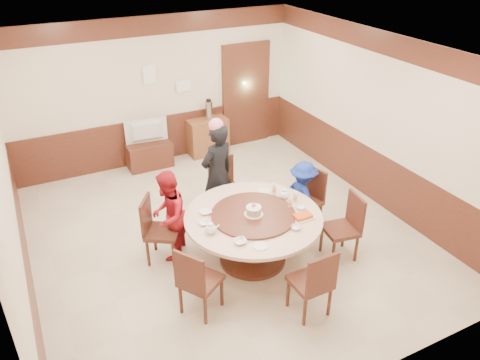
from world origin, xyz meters
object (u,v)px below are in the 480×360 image
birthday_cake (254,211)px  tv_stand (149,155)px  banquet_table (253,229)px  person_standing (217,174)px  person_red (168,216)px  television (147,132)px  person_blue (302,196)px  shrimp_platter (303,217)px  thermos (209,110)px  side_cabinet (208,137)px

birthday_cake → tv_stand: birthday_cake is taller
banquet_table → person_standing: 1.20m
person_red → television: 2.89m
person_blue → shrimp_platter: person_blue is taller
thermos → banquet_table: bearing=-103.9°
person_blue → side_cabinet: size_ratio=1.43×
thermos → birthday_cake: bearing=-104.0°
banquet_table → television: (-0.43, 3.48, 0.20)m
shrimp_platter → person_standing: bearing=110.0°
television → birthday_cake: bearing=101.9°
person_standing → shrimp_platter: person_standing is taller
person_standing → birthday_cake: person_standing is taller
birthday_cake → side_cabinet: size_ratio=0.32×
tv_stand → person_standing: bearing=-79.6°
shrimp_platter → thermos: bearing=85.3°
side_cabinet → thermos: 0.57m
person_red → television: size_ratio=1.64×
birthday_cake → television: (-0.42, 3.50, -0.11)m
person_standing → birthday_cake: 1.18m
person_blue → person_red: bearing=76.4°
side_cabinet → thermos: thermos is taller
person_standing → shrimp_platter: size_ratio=5.51×
person_red → person_standing: bearing=149.6°
person_standing → person_blue: person_standing is taller
side_cabinet → thermos: size_ratio=2.11×
person_blue → person_standing: bearing=46.9°
shrimp_platter → tv_stand: (-0.98, 3.84, -0.53)m
banquet_table → birthday_cake: (-0.01, -0.02, 0.31)m
person_standing → person_red: person_standing is taller
television → side_cabinet: television is taller
person_red → tv_stand: 2.92m
person_blue → shrimp_platter: (-0.49, -0.73, 0.21)m
person_red → person_blue: (2.04, -0.28, -0.09)m
person_blue → side_cabinet: bearing=-1.9°
person_standing → person_blue: 1.34m
tv_stand → side_cabinet: side_cabinet is taller
person_red → thermos: size_ratio=3.49×
shrimp_platter → television: (-0.98, 3.84, -0.05)m
person_blue → thermos: (-0.18, 3.14, 0.37)m
banquet_table → tv_stand: size_ratio=2.21×
person_blue → tv_stand: 3.46m
person_red → shrimp_platter: size_ratio=4.42×
person_blue → thermos: 3.17m
television → side_cabinet: 1.31m
banquet_table → person_standing: size_ratio=1.14×
person_standing → tv_stand: bearing=-95.7°
side_cabinet → person_red: bearing=-122.4°
person_blue → tv_stand: bearing=19.5°
tv_stand → banquet_table: bearing=-82.9°
banquet_table → shrimp_platter: size_ratio=6.25×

